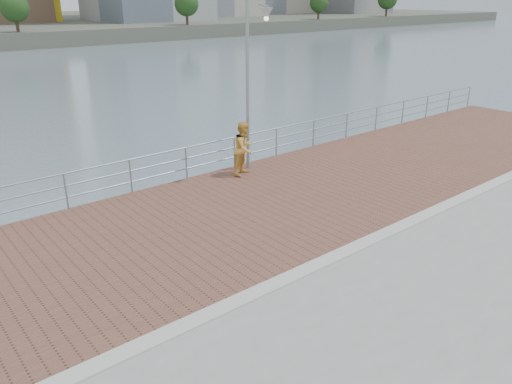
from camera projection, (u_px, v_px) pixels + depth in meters
water at (307, 340)px, 12.27m from camera, size 400.00×400.00×0.00m
brick_lane at (220, 218)px, 14.11m from camera, size 40.00×6.80×0.02m
curb at (311, 268)px, 11.52m from camera, size 40.00×0.40×0.06m
guardrail at (159, 166)px, 16.30m from camera, size 39.06×0.06×1.13m
street_lamp at (255, 52)px, 16.32m from camera, size 0.42×1.23×5.82m
bystander at (244, 148)px, 17.21m from camera, size 1.11×1.00×1.86m
shoreline_trees at (79, 5)px, 79.88m from camera, size 169.51×4.91×6.55m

